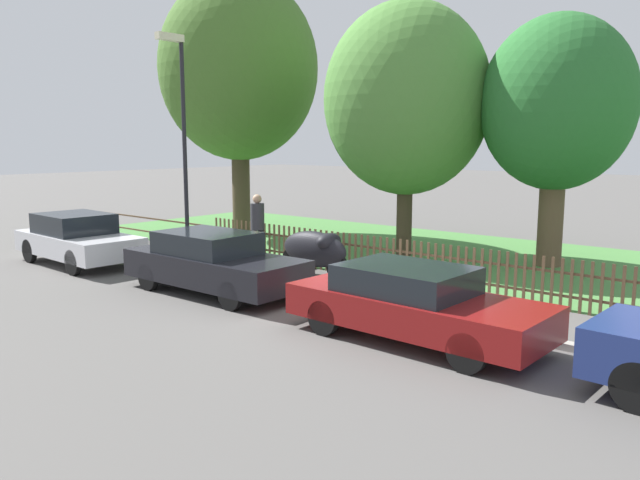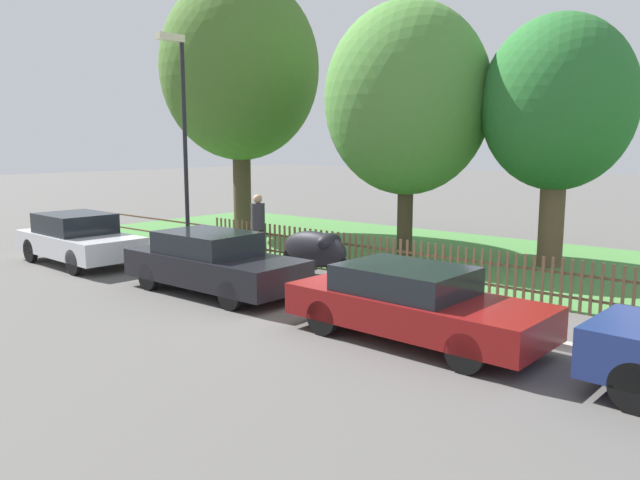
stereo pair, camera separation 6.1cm
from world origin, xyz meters
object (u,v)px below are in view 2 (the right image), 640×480
parked_car_navy_estate (413,303)px  tree_mid_park (558,105)px  tree_nearest_kerb (240,69)px  tree_behind_motorcycle (407,99)px  covered_motorcycle (316,249)px  parked_car_black_saloon (213,262)px  street_lamp (181,125)px  parked_car_silver_hatchback (78,238)px  pedestrian_near_fence (258,224)px

parked_car_navy_estate → tree_mid_park: (-0.63, 7.82, 3.59)m
tree_nearest_kerb → tree_behind_motorcycle: (6.92, 0.03, -1.34)m
covered_motorcycle → tree_behind_motorcycle: 5.46m
parked_car_black_saloon → tree_nearest_kerb: bearing=132.5°
tree_mid_park → street_lamp: tree_mid_park is taller
parked_car_silver_hatchback → tree_mid_park: tree_mid_park is taller
parked_car_silver_hatchback → tree_behind_motorcycle: 9.88m
pedestrian_near_fence → parked_car_silver_hatchback: bearing=130.0°
tree_nearest_kerb → street_lamp: (3.33, -5.11, -2.08)m
parked_car_black_saloon → street_lamp: bearing=152.0°
tree_behind_motorcycle → pedestrian_near_fence: size_ratio=3.83×
covered_motorcycle → tree_mid_park: (3.85, 5.09, 3.54)m
parked_car_silver_hatchback → parked_car_black_saloon: 5.35m
parked_car_black_saloon → parked_car_navy_estate: (5.14, -0.02, -0.04)m
tree_behind_motorcycle → tree_nearest_kerb: bearing=-179.7°
parked_car_silver_hatchback → tree_mid_park: bearing=41.1°
parked_car_navy_estate → street_lamp: bearing=170.5°
tree_behind_motorcycle → parked_car_navy_estate: bearing=-56.2°
parked_car_black_saloon → pedestrian_near_fence: pedestrian_near_fence is taller
tree_mid_park → pedestrian_near_fence: bearing=-143.5°
parked_car_silver_hatchback → street_lamp: size_ratio=0.69×
parked_car_silver_hatchback → tree_nearest_kerb: (-0.89, 6.82, 5.11)m
tree_mid_park → pedestrian_near_fence: (-6.32, -4.68, -3.17)m
parked_car_silver_hatchback → tree_mid_park: size_ratio=0.63×
parked_car_navy_estate → tree_nearest_kerb: size_ratio=0.49×
parked_car_silver_hatchback → parked_car_navy_estate: bearing=3.1°
pedestrian_near_fence → street_lamp: (-1.10, -1.63, 2.67)m
parked_car_black_saloon → covered_motorcycle: parked_car_black_saloon is taller
parked_car_black_saloon → tree_mid_park: size_ratio=0.67×
parked_car_silver_hatchback → parked_car_navy_estate: parked_car_silver_hatchback is taller
parked_car_silver_hatchback → pedestrian_near_fence: size_ratio=2.19×
covered_motorcycle → pedestrian_near_fence: bearing=171.4°
covered_motorcycle → tree_behind_motorcycle: (0.02, 3.93, 3.79)m
parked_car_silver_hatchback → pedestrian_near_fence: 4.88m
tree_behind_motorcycle → pedestrian_near_fence: tree_behind_motorcycle is taller
covered_motorcycle → tree_mid_park: 7.30m
pedestrian_near_fence → tree_nearest_kerb: bearing=48.5°
parked_car_silver_hatchback → covered_motorcycle: parked_car_silver_hatchback is taller
parked_car_navy_estate → covered_motorcycle: (-4.48, 2.73, 0.05)m
parked_car_silver_hatchback → tree_behind_motorcycle: tree_behind_motorcycle is taller
tree_nearest_kerb → tree_mid_park: tree_nearest_kerb is taller
covered_motorcycle → street_lamp: street_lamp is taller
tree_behind_motorcycle → pedestrian_near_fence: bearing=-125.3°
parked_car_black_saloon → parked_car_navy_estate: bearing=-1.1°
covered_motorcycle → street_lamp: bearing=-160.2°
parked_car_silver_hatchback → tree_nearest_kerb: 8.57m
parked_car_silver_hatchback → pedestrian_near_fence: pedestrian_near_fence is taller
tree_mid_park → tree_nearest_kerb: bearing=-173.7°
covered_motorcycle → tree_behind_motorcycle: size_ratio=0.30×
tree_mid_park → parked_car_black_saloon: bearing=-120.0°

